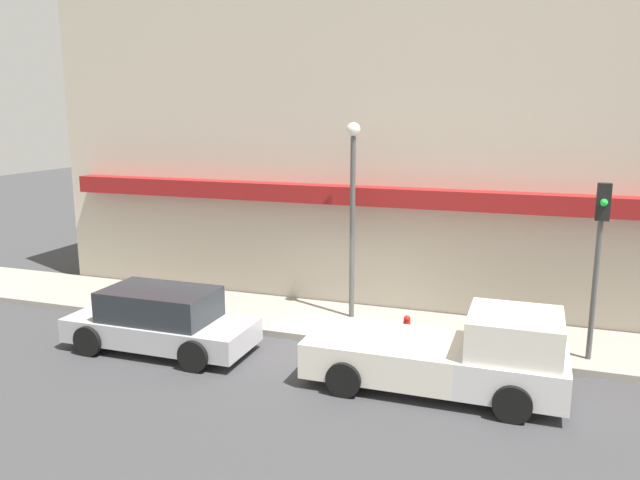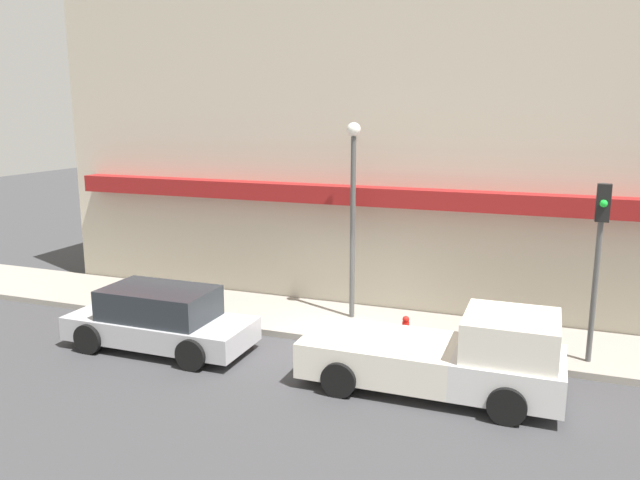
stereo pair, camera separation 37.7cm
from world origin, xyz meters
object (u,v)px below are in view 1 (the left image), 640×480
Objects in this scene: pickup_truck at (452,355)px; traffic_light at (599,241)px; parked_car at (161,320)px; fire_hydrant at (407,327)px; street_lamp at (353,197)px.

traffic_light is (2.77, 2.24, 2.12)m from pickup_truck.
pickup_truck is at bearing -141.02° from traffic_light.
parked_car is 1.13× the size of traffic_light.
parked_car is 10.16m from traffic_light.
street_lamp is (-1.76, 1.22, 2.98)m from fire_hydrant.
fire_hydrant is (5.54, 2.18, -0.27)m from parked_car.
traffic_light is at bearing -11.07° from street_lamp.
traffic_light is at bearing 39.53° from pickup_truck.
street_lamp is (-3.12, 3.39, 2.66)m from pickup_truck.
street_lamp is at bearing 145.39° from fire_hydrant.
parked_car reaches higher than fire_hydrant.
street_lamp is at bearing 168.93° from traffic_light.
fire_hydrant is at bearing -179.12° from traffic_light.
traffic_light reaches higher than fire_hydrant.
parked_car is at bearing -138.07° from street_lamp.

